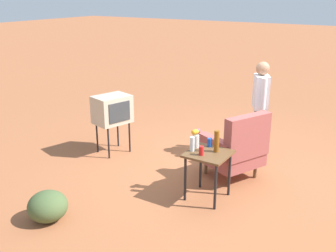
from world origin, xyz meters
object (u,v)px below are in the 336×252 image
Objects in this scene: armchair at (236,148)px; flower_vase at (196,137)px; tv_on_stand at (112,110)px; bottle_tall_amber at (216,141)px; person_standing at (260,104)px; soda_can_blue at (210,142)px; soda_can_red at (201,151)px; side_table at (208,160)px; bottle_short_clear at (192,144)px.

armchair is 4.00× the size of flower_vase.
tv_on_stand is 3.43× the size of bottle_tall_amber.
person_standing is at bearing 170.04° from flower_vase.
soda_can_blue is 1.00× the size of soda_can_red.
tv_on_stand is 2.51m from person_standing.
person_standing is 13.44× the size of soda_can_red.
soda_can_blue is at bearing -157.22° from side_table.
soda_can_blue is 0.41× the size of bottle_tall_amber.
side_table is at bearing 105.97° from bottle_short_clear.
person_standing is (-1.78, 0.06, 0.37)m from side_table.
flower_vase reaches higher than soda_can_blue.
bottle_tall_amber is (-0.21, 0.12, 0.09)m from soda_can_red.
bottle_short_clear reaches higher than soda_can_blue.
tv_on_stand is 2.27m from bottle_tall_amber.
soda_can_red is 0.41× the size of bottle_tall_amber.
tv_on_stand is 3.89× the size of flower_vase.
bottle_tall_amber reaches higher than side_table.
armchair is 3.53× the size of bottle_tall_amber.
bottle_short_clear reaches higher than side_table.
armchair is 0.82m from flower_vase.
bottle_short_clear is at bearing -108.99° from soda_can_red.
bottle_tall_amber reaches higher than flower_vase.
person_standing reaches higher than soda_can_blue.
soda_can_red is at bearing 71.01° from bottle_short_clear.
tv_on_stand is 0.63× the size of person_standing.
tv_on_stand is at bearing -108.74° from bottle_short_clear.
armchair reaches higher than flower_vase.
armchair reaches higher than soda_can_blue.
bottle_short_clear is 0.33m from bottle_tall_amber.
bottle_short_clear is 0.67× the size of bottle_tall_amber.
person_standing is 1.73m from flower_vase.
bottle_tall_amber is (0.68, -0.01, 0.32)m from armchair.
armchair is at bearing 171.49° from soda_can_red.
bottle_tall_amber is (0.12, 0.16, 0.09)m from soda_can_blue.
tv_on_stand is at bearing -105.45° from side_table.
tv_on_stand is at bearing -102.88° from bottle_tall_amber.
bottle_tall_amber reaches higher than bottle_short_clear.
side_table is at bearing -6.43° from armchair.
soda_can_blue is at bearing -17.01° from armchair.
armchair is at bearing 173.57° from side_table.
soda_can_blue is at bearing -126.93° from bottle_tall_amber.
soda_can_red is 0.29m from flower_vase.
bottle_tall_amber reaches higher than soda_can_blue.
side_table is at bearing -2.09° from person_standing.
armchair is 8.69× the size of soda_can_blue.
soda_can_red is 0.46× the size of flower_vase.
side_table is at bearing 74.55° from tv_on_stand.
flower_vase reaches higher than bottle_short_clear.
bottle_short_clear is at bearing -26.07° from soda_can_blue.
soda_can_red is at bearing 71.24° from tv_on_stand.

